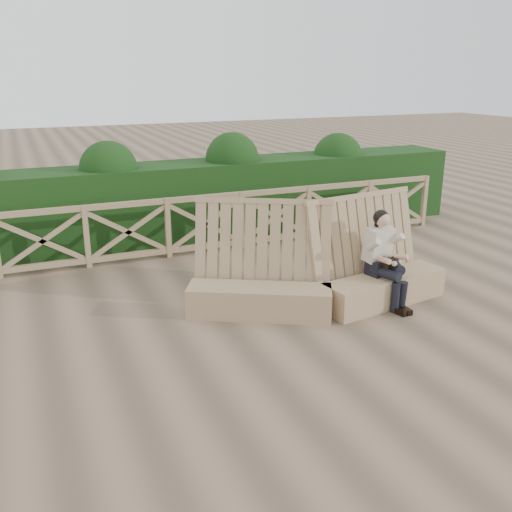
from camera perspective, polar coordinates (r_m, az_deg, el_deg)
name	(u,v)px	position (r m, az deg, el deg)	size (l,w,h in m)	color
ground	(288,325)	(7.75, 3.17, -6.93)	(60.00, 60.00, 0.00)	brown
bench	(322,281)	(8.22, 6.59, -2.54)	(3.87, 1.62, 1.56)	#997A57
woman	(384,255)	(8.40, 12.67, 0.07)	(0.46, 0.88, 1.39)	black
guardrail	(205,224)	(10.62, -5.09, 3.23)	(10.10, 0.09, 1.10)	#7D6649
hedge	(187,200)	(11.69, -6.95, 5.55)	(12.00, 1.20, 1.50)	black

